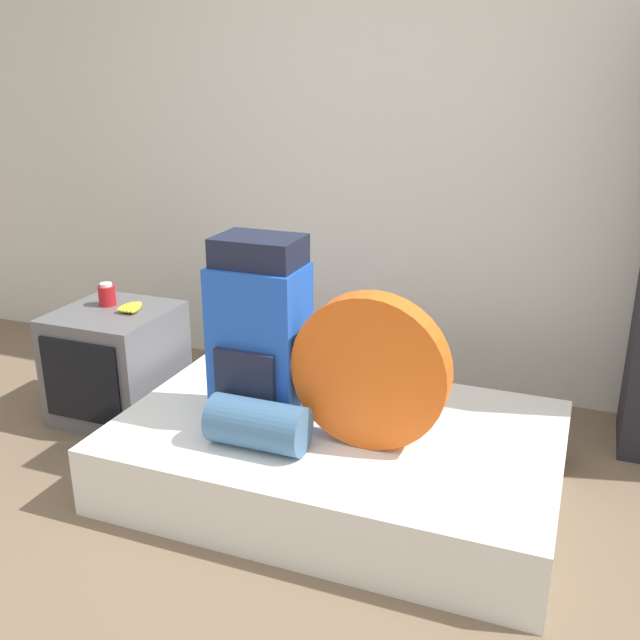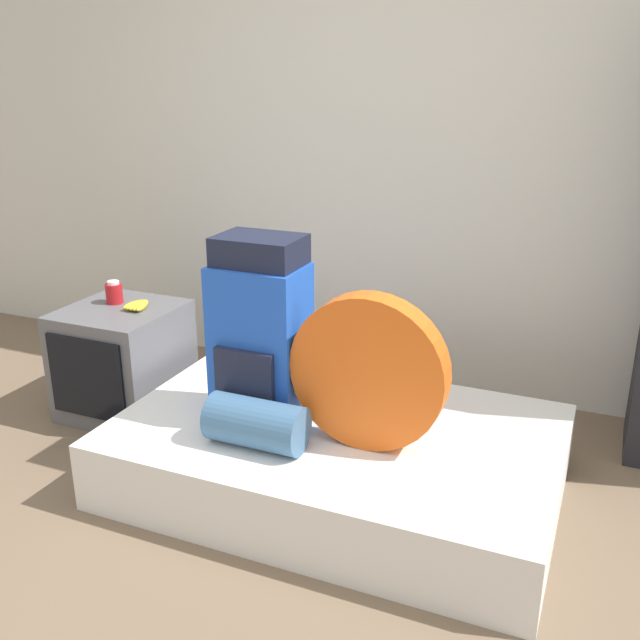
{
  "view_description": "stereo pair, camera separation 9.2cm",
  "coord_description": "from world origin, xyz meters",
  "px_view_note": "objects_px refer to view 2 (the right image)",
  "views": [
    {
      "loc": [
        0.93,
        -1.73,
        1.69
      ],
      "look_at": [
        -0.04,
        0.76,
        0.74
      ],
      "focal_mm": 40.0,
      "sensor_mm": 36.0,
      "label": 1
    },
    {
      "loc": [
        1.01,
        -1.7,
        1.69
      ],
      "look_at": [
        -0.04,
        0.76,
        0.74
      ],
      "focal_mm": 40.0,
      "sensor_mm": 36.0,
      "label": 2
    }
  ],
  "objects_px": {
    "backpack": "(260,333)",
    "television": "(123,360)",
    "sleeping_roll": "(256,423)",
    "tent_bag": "(369,372)",
    "canister": "(114,293)"
  },
  "relations": [
    {
      "from": "backpack",
      "to": "television",
      "type": "distance_m",
      "value": 1.07
    },
    {
      "from": "sleeping_roll",
      "to": "backpack",
      "type": "bearing_deg",
      "value": 112.55
    },
    {
      "from": "television",
      "to": "tent_bag",
      "type": "bearing_deg",
      "value": -13.15
    },
    {
      "from": "backpack",
      "to": "sleeping_roll",
      "type": "xyz_separation_m",
      "value": [
        0.1,
        -0.24,
        -0.28
      ]
    },
    {
      "from": "tent_bag",
      "to": "canister",
      "type": "bearing_deg",
      "value": 165.0
    },
    {
      "from": "tent_bag",
      "to": "television",
      "type": "xyz_separation_m",
      "value": [
        -1.44,
        0.34,
        -0.32
      ]
    },
    {
      "from": "television",
      "to": "backpack",
      "type": "bearing_deg",
      "value": -16.68
    },
    {
      "from": "backpack",
      "to": "television",
      "type": "height_order",
      "value": "backpack"
    },
    {
      "from": "television",
      "to": "canister",
      "type": "relative_size",
      "value": 4.86
    },
    {
      "from": "television",
      "to": "canister",
      "type": "distance_m",
      "value": 0.35
    },
    {
      "from": "tent_bag",
      "to": "backpack",
      "type": "bearing_deg",
      "value": 173.98
    },
    {
      "from": "tent_bag",
      "to": "sleeping_roll",
      "type": "xyz_separation_m",
      "value": [
        -0.39,
        -0.19,
        -0.21
      ]
    },
    {
      "from": "canister",
      "to": "backpack",
      "type": "bearing_deg",
      "value": -19.07
    },
    {
      "from": "sleeping_roll",
      "to": "canister",
      "type": "relative_size",
      "value": 3.33
    },
    {
      "from": "tent_bag",
      "to": "canister",
      "type": "distance_m",
      "value": 1.57
    }
  ]
}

